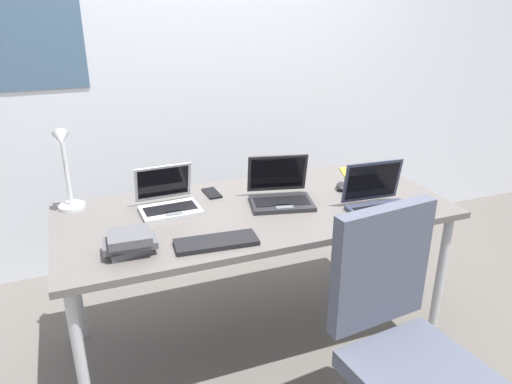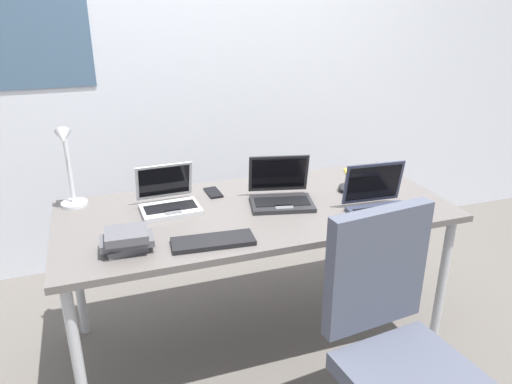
% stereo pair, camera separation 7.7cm
% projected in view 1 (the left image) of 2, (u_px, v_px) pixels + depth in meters
% --- Properties ---
extents(ground_plane, '(12.00, 12.00, 0.00)m').
position_uv_depth(ground_plane, '(256.00, 337.00, 2.56)').
color(ground_plane, '#56514C').
extents(wall_back, '(6.00, 0.13, 2.60)m').
position_uv_depth(wall_back, '(191.00, 57.00, 3.02)').
color(wall_back, silver).
rests_on(wall_back, ground_plane).
extents(desk, '(1.80, 0.80, 0.74)m').
position_uv_depth(desk, '(256.00, 219.00, 2.30)').
color(desk, '#595451').
rests_on(desk, ground_plane).
extents(desk_lamp, '(0.12, 0.18, 0.40)m').
position_uv_depth(desk_lamp, '(66.00, 170.00, 2.18)').
color(desk_lamp, silver).
rests_on(desk_lamp, desk).
extents(laptop_front_right, '(0.30, 0.25, 0.22)m').
position_uv_depth(laptop_front_right, '(380.00, 202.00, 2.23)').
color(laptop_front_right, '#33384C').
rests_on(laptop_front_right, desk).
extents(laptop_back_left, '(0.27, 0.24, 0.20)m').
position_uv_depth(laptop_back_left, '(168.00, 202.00, 2.25)').
color(laptop_back_left, '#B7BABC').
rests_on(laptop_back_left, desk).
extents(laptop_far_corner, '(0.34, 0.31, 0.21)m').
position_uv_depth(laptop_far_corner, '(280.00, 194.00, 2.33)').
color(laptop_far_corner, '#232326').
rests_on(laptop_far_corner, desk).
extents(external_keyboard, '(0.34, 0.15, 0.02)m').
position_uv_depth(external_keyboard, '(216.00, 242.00, 1.95)').
color(external_keyboard, black).
rests_on(external_keyboard, desk).
extents(computer_mouse, '(0.10, 0.11, 0.03)m').
position_uv_depth(computer_mouse, '(342.00, 186.00, 2.49)').
color(computer_mouse, black).
rests_on(computer_mouse, desk).
extents(cell_phone, '(0.07, 0.14, 0.01)m').
position_uv_depth(cell_phone, '(212.00, 193.00, 2.43)').
color(cell_phone, black).
rests_on(cell_phone, desk).
extents(book_stack, '(0.21, 0.15, 0.09)m').
position_uv_depth(book_stack, '(129.00, 242.00, 1.87)').
color(book_stack, '#4C4C51').
rests_on(book_stack, desk).
extents(paper_folder_by_keyboard, '(0.32, 0.37, 0.01)m').
position_uv_depth(paper_folder_by_keyboard, '(366.00, 177.00, 2.65)').
color(paper_folder_by_keyboard, gold).
rests_on(paper_folder_by_keyboard, desk).
extents(office_chair, '(0.52, 0.56, 0.97)m').
position_uv_depth(office_chair, '(403.00, 366.00, 1.80)').
color(office_chair, black).
rests_on(office_chair, ground_plane).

